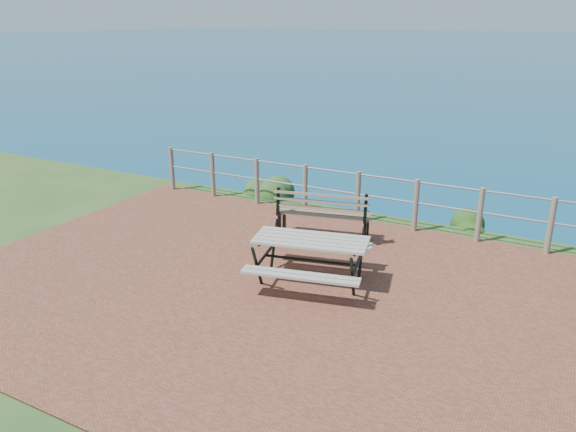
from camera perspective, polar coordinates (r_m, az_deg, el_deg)
name	(u,v)px	position (r m, az deg, el deg)	size (l,w,h in m)	color
ground	(273,290)	(8.39, -1.54, -7.48)	(10.00, 7.00, 0.12)	brown
safety_railing	(358,194)	(11.00, 7.12, 2.24)	(9.40, 0.10, 1.00)	#6B5B4C
picnic_table	(311,256)	(8.39, 2.32, -4.07)	(1.79, 1.43, 0.71)	gray
park_bench	(324,206)	(10.07, 3.65, 1.04)	(1.74, 0.79, 0.95)	brown
shrub_lip_west	(266,193)	(12.98, -2.21, 2.40)	(0.79, 0.79, 0.54)	#1B491C
shrub_lip_east	(477,227)	(11.41, 18.62, -1.06)	(0.67, 0.67, 0.37)	#183D12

